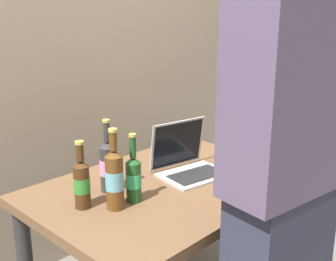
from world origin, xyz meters
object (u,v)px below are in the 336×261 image
person_figure (284,177)px  beer_bottle_brown (114,178)px  laptop (188,162)px  beer_bottle_dark (108,165)px  beer_bottle_green (134,177)px  beer_bottle_amber (82,182)px

person_figure → beer_bottle_brown: bearing=111.1°
person_figure → laptop: bearing=68.6°
laptop → person_figure: (-0.25, -0.64, 0.18)m
beer_bottle_dark → laptop: bearing=-16.1°
laptop → beer_bottle_green: 0.39m
laptop → beer_bottle_dark: size_ratio=1.10×
laptop → beer_bottle_brown: size_ratio=1.07×
laptop → beer_bottle_amber: bearing=173.9°
laptop → beer_bottle_dark: beer_bottle_dark is taller
beer_bottle_dark → beer_bottle_amber: bearing=-163.1°
beer_bottle_brown → laptop: bearing=4.7°
beer_bottle_brown → beer_bottle_dark: 0.18m
beer_bottle_dark → person_figure: (0.14, -0.75, 0.12)m
beer_bottle_dark → beer_bottle_amber: beer_bottle_dark is taller
beer_bottle_brown → person_figure: size_ratio=0.18×
beer_bottle_green → beer_bottle_amber: bearing=149.9°
beer_bottle_green → person_figure: size_ratio=0.16×
beer_bottle_dark → beer_bottle_amber: 0.18m
laptop → beer_bottle_brown: (-0.48, -0.04, 0.07)m
laptop → beer_bottle_dark: bearing=163.9°
beer_bottle_amber → person_figure: (0.32, -0.70, 0.13)m
beer_bottle_green → beer_bottle_dark: size_ratio=0.90×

